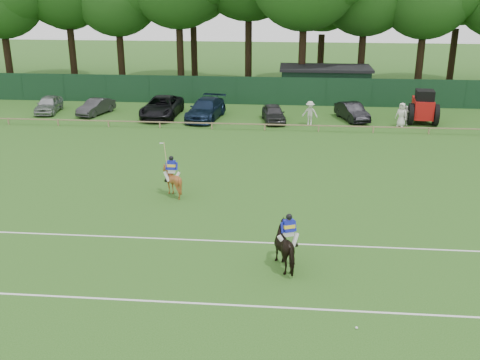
# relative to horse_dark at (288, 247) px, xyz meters

# --- Properties ---
(ground) EXTENTS (160.00, 160.00, 0.00)m
(ground) POSITION_rel_horse_dark_xyz_m (-2.94, 3.04, -0.86)
(ground) COLOR #1E4C14
(ground) RESTS_ON ground
(horse_dark) EXTENTS (1.67, 2.25, 1.73)m
(horse_dark) POSITION_rel_horse_dark_xyz_m (0.00, 0.00, 0.00)
(horse_dark) COLOR black
(horse_dark) RESTS_ON ground
(horse_chestnut) EXTENTS (1.27, 1.43, 1.56)m
(horse_chestnut) POSITION_rel_horse_dark_xyz_m (-6.11, 7.30, -0.08)
(horse_chestnut) COLOR brown
(horse_chestnut) RESTS_ON ground
(sedan_silver) EXTENTS (2.16, 4.29, 1.40)m
(sedan_silver) POSITION_rel_horse_dark_xyz_m (-20.44, 25.30, -0.16)
(sedan_silver) COLOR #9B9FA0
(sedan_silver) RESTS_ON ground
(sedan_grey) EXTENTS (2.43, 4.13, 1.29)m
(sedan_grey) POSITION_rel_horse_dark_xyz_m (-16.24, 24.98, -0.22)
(sedan_grey) COLOR #2B2B2D
(sedan_grey) RESTS_ON ground
(suv_black) EXTENTS (2.82, 5.91, 1.63)m
(suv_black) POSITION_rel_horse_dark_xyz_m (-10.58, 24.69, -0.05)
(suv_black) COLOR black
(suv_black) RESTS_ON ground
(sedan_navy) EXTENTS (3.06, 5.83, 1.61)m
(sedan_navy) POSITION_rel_horse_dark_xyz_m (-6.86, 24.23, -0.06)
(sedan_navy) COLOR #101E34
(sedan_navy) RESTS_ON ground
(hatch_grey) EXTENTS (2.24, 4.17, 1.35)m
(hatch_grey) POSITION_rel_horse_dark_xyz_m (-1.38, 23.77, -0.19)
(hatch_grey) COLOR #2C2C2E
(hatch_grey) RESTS_ON ground
(estate_black) EXTENTS (2.68, 4.42, 1.37)m
(estate_black) POSITION_rel_horse_dark_xyz_m (4.86, 24.89, -0.18)
(estate_black) COLOR black
(estate_black) RESTS_ON ground
(spectator_left) EXTENTS (1.31, 0.92, 1.85)m
(spectator_left) POSITION_rel_horse_dark_xyz_m (1.45, 23.05, 0.06)
(spectator_left) COLOR beige
(spectator_left) RESTS_ON ground
(spectator_mid) EXTENTS (0.90, 0.38, 1.53)m
(spectator_mid) POSITION_rel_horse_dark_xyz_m (8.80, 23.56, -0.10)
(spectator_mid) COLOR white
(spectator_mid) RESTS_ON ground
(spectator_right) EXTENTS (1.07, 0.97, 1.83)m
(spectator_right) POSITION_rel_horse_dark_xyz_m (8.41, 23.15, 0.05)
(spectator_right) COLOR silver
(spectator_right) RESTS_ON ground
(rider_dark) EXTENTS (0.90, 0.57, 1.41)m
(rider_dark) POSITION_rel_horse_dark_xyz_m (0.01, -0.01, 0.76)
(rider_dark) COLOR silver
(rider_dark) RESTS_ON ground
(rider_chestnut) EXTENTS (0.94, 0.58, 2.05)m
(rider_chestnut) POSITION_rel_horse_dark_xyz_m (-6.12, 7.29, 0.64)
(rider_chestnut) COLOR silver
(rider_chestnut) RESTS_ON ground
(polo_ball) EXTENTS (0.09, 0.09, 0.09)m
(polo_ball) POSITION_rel_horse_dark_xyz_m (2.29, -3.99, -0.82)
(polo_ball) COLOR silver
(polo_ball) RESTS_ON ground
(pitch_lines) EXTENTS (60.00, 5.10, 0.01)m
(pitch_lines) POSITION_rel_horse_dark_xyz_m (-2.94, -0.46, -0.86)
(pitch_lines) COLOR silver
(pitch_lines) RESTS_ON ground
(pitch_rail) EXTENTS (62.10, 0.10, 0.50)m
(pitch_rail) POSITION_rel_horse_dark_xyz_m (-2.94, 21.04, -0.42)
(pitch_rail) COLOR #997F5B
(pitch_rail) RESTS_ON ground
(perimeter_fence) EXTENTS (92.08, 0.08, 2.50)m
(perimeter_fence) POSITION_rel_horse_dark_xyz_m (-2.94, 30.04, 0.39)
(perimeter_fence) COLOR #14351E
(perimeter_fence) RESTS_ON ground
(utility_shed) EXTENTS (8.40, 4.40, 3.04)m
(utility_shed) POSITION_rel_horse_dark_xyz_m (3.06, 33.04, 0.67)
(utility_shed) COLOR #14331E
(utility_shed) RESTS_ON ground
(tree_row) EXTENTS (96.00, 12.00, 21.00)m
(tree_row) POSITION_rel_horse_dark_xyz_m (-0.94, 38.04, -0.86)
(tree_row) COLOR #26561C
(tree_row) RESTS_ON ground
(tractor) EXTENTS (2.40, 3.34, 2.66)m
(tractor) POSITION_rel_horse_dark_xyz_m (10.24, 24.37, 0.39)
(tractor) COLOR #B81111
(tractor) RESTS_ON ground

